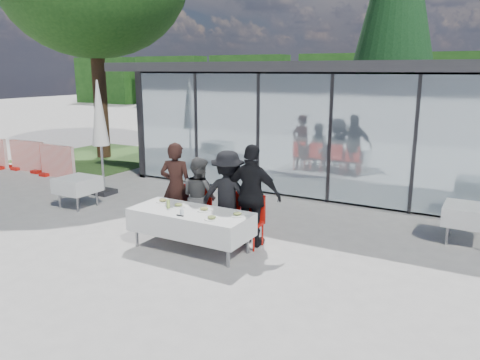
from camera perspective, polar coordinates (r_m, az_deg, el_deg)
name	(u,v)px	position (r m, az deg, el deg)	size (l,w,h in m)	color
ground	(203,249)	(8.81, -4.51, -8.38)	(90.00, 90.00, 0.00)	#9C9994
pavilion	(406,107)	(15.22, 19.58, 8.40)	(14.80, 8.80, 3.44)	gray
treeline	(399,85)	(35.43, 18.82, 10.93)	(62.50, 2.00, 4.40)	#143611
dining_table	(191,222)	(8.63, -6.04, -5.10)	(2.26, 0.96, 0.75)	silver
diner_a	(176,187)	(9.61, -7.79, -0.85)	(0.67, 0.67, 1.84)	black
diner_chair_a	(176,205)	(9.70, -7.75, -3.05)	(0.44, 0.44, 0.97)	#AE120B
diner_b	(199,197)	(9.32, -4.97, -2.02)	(0.77, 0.77, 1.59)	#474747
diner_chair_b	(199,209)	(9.38, -4.97, -3.55)	(0.44, 0.44, 0.97)	#AE120B
diner_c	(228,196)	(8.96, -1.49, -2.00)	(1.15, 1.15, 1.77)	black
diner_chair_c	(228,214)	(9.05, -1.51, -4.15)	(0.44, 0.44, 0.97)	#AE120B
diner_d	(252,196)	(8.69, 1.51, -1.95)	(1.13, 1.13, 1.93)	black
diner_chair_d	(252,218)	(8.80, 1.46, -4.65)	(0.44, 0.44, 0.97)	#AE120B
plate_a	(163,201)	(9.19, -9.37, -2.50)	(0.26, 0.26, 0.07)	white
plate_b	(179,205)	(8.83, -7.50, -3.08)	(0.26, 0.26, 0.07)	white
plate_c	(204,209)	(8.54, -4.39, -3.59)	(0.26, 0.26, 0.07)	white
plate_d	(237,214)	(8.22, -0.33, -4.22)	(0.26, 0.26, 0.07)	white
plate_extra	(212,218)	(8.04, -3.46, -4.64)	(0.26, 0.26, 0.07)	white
juice_bottle	(168,204)	(8.76, -8.74, -2.92)	(0.06, 0.06, 0.15)	#9ABE4F
drinking_glasses	(182,212)	(8.36, -7.10, -3.83)	(0.07, 0.07, 0.10)	silver
folded_eyeglasses	(180,215)	(8.29, -7.31, -4.31)	(0.14, 0.03, 0.01)	black
spare_table_left	(77,185)	(11.86, -19.22, -0.58)	(0.86, 0.86, 0.74)	silver
spare_table_right	(468,215)	(9.91, 26.01, -3.87)	(0.86, 0.86, 0.74)	silver
market_umbrella	(99,121)	(12.69, -16.76, 6.95)	(0.50, 0.50, 3.00)	black
grass_patch	(104,157)	(18.58, -16.21, 2.74)	(5.00, 5.00, 0.02)	#385926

